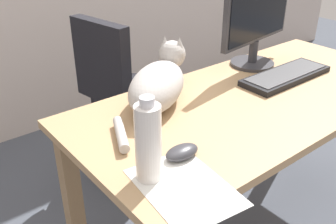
{
  "coord_description": "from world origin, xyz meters",
  "views": [
    {
      "loc": [
        -1.12,
        -0.84,
        1.36
      ],
      "look_at": [
        -0.43,
        0.02,
        0.78
      ],
      "focal_mm": 41.07,
      "sensor_mm": 36.0,
      "label": 1
    }
  ],
  "objects_px": {
    "office_chair": "(126,112)",
    "computer_mouse": "(182,152)",
    "keyboard": "(286,75)",
    "water_bottle": "(148,142)",
    "cat": "(158,82)",
    "monitor": "(257,16)"
  },
  "relations": [
    {
      "from": "office_chair",
      "to": "water_bottle",
      "type": "height_order",
      "value": "water_bottle"
    },
    {
      "from": "office_chair",
      "to": "cat",
      "type": "relative_size",
      "value": 1.77
    },
    {
      "from": "computer_mouse",
      "to": "monitor",
      "type": "bearing_deg",
      "value": 26.28
    },
    {
      "from": "computer_mouse",
      "to": "water_bottle",
      "type": "height_order",
      "value": "water_bottle"
    },
    {
      "from": "cat",
      "to": "computer_mouse",
      "type": "bearing_deg",
      "value": -117.02
    },
    {
      "from": "office_chair",
      "to": "cat",
      "type": "xyz_separation_m",
      "value": [
        -0.19,
        -0.54,
        0.41
      ]
    },
    {
      "from": "computer_mouse",
      "to": "office_chair",
      "type": "bearing_deg",
      "value": 67.76
    },
    {
      "from": "monitor",
      "to": "computer_mouse",
      "type": "height_order",
      "value": "monitor"
    },
    {
      "from": "monitor",
      "to": "cat",
      "type": "height_order",
      "value": "monitor"
    },
    {
      "from": "monitor",
      "to": "water_bottle",
      "type": "xyz_separation_m",
      "value": [
        -0.88,
        -0.39,
        -0.11
      ]
    },
    {
      "from": "keyboard",
      "to": "monitor",
      "type": "bearing_deg",
      "value": 86.05
    },
    {
      "from": "office_chair",
      "to": "water_bottle",
      "type": "distance_m",
      "value": 1.1
    },
    {
      "from": "cat",
      "to": "monitor",
      "type": "bearing_deg",
      "value": 3.85
    },
    {
      "from": "water_bottle",
      "to": "office_chair",
      "type": "bearing_deg",
      "value": 61.28
    },
    {
      "from": "cat",
      "to": "water_bottle",
      "type": "bearing_deg",
      "value": -130.73
    },
    {
      "from": "office_chair",
      "to": "keyboard",
      "type": "xyz_separation_m",
      "value": [
        0.37,
        -0.7,
        0.34
      ]
    },
    {
      "from": "water_bottle",
      "to": "cat",
      "type": "bearing_deg",
      "value": 49.27
    },
    {
      "from": "monitor",
      "to": "office_chair",
      "type": "bearing_deg",
      "value": 127.69
    },
    {
      "from": "office_chair",
      "to": "computer_mouse",
      "type": "bearing_deg",
      "value": -112.24
    },
    {
      "from": "cat",
      "to": "keyboard",
      "type": "bearing_deg",
      "value": -15.56
    },
    {
      "from": "office_chair",
      "to": "water_bottle",
      "type": "relative_size",
      "value": 3.79
    },
    {
      "from": "keyboard",
      "to": "water_bottle",
      "type": "distance_m",
      "value": 0.89
    }
  ]
}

